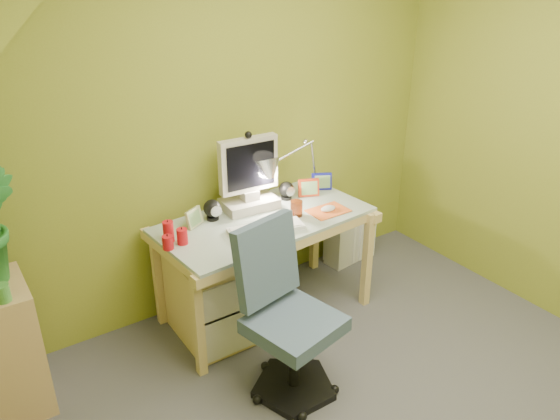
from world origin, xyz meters
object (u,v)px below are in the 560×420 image
monitor (248,171)px  side_ledge (10,347)px  radiator (350,236)px  task_chair (295,324)px  desk_lamp (308,153)px  desk (265,267)px

monitor → side_ledge: bearing=-171.6°
side_ledge → radiator: side_ledge is taller
task_chair → side_ledge: bearing=137.2°
monitor → desk_lamp: 0.45m
desk → radiator: bearing=9.7°
task_chair → radiator: 1.49m
desk_lamp → task_chair: (-0.70, -0.86, -0.53)m
desk → desk_lamp: bearing=17.3°
desk_lamp → radiator: (0.46, 0.05, -0.77)m
desk → radiator: (0.91, 0.23, -0.15)m
task_chair → monitor: bearing=61.4°
desk → radiator: 0.95m
side_ledge → desk: bearing=-1.9°
radiator → task_chair: bearing=-149.0°
monitor → task_chair: 1.03m
monitor → desk: bearing=-86.6°
desk_lamp → task_chair: desk_lamp is taller
desk → monitor: size_ratio=2.63×
desk → desk_lamp: size_ratio=2.36×
desk_lamp → monitor: bearing=-174.3°
radiator → side_ledge: bearing=177.2°
desk → radiator: size_ratio=3.32×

